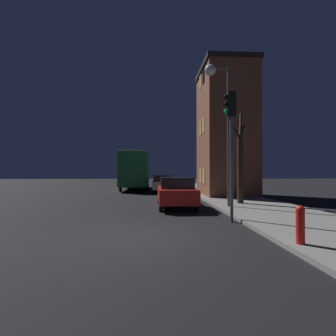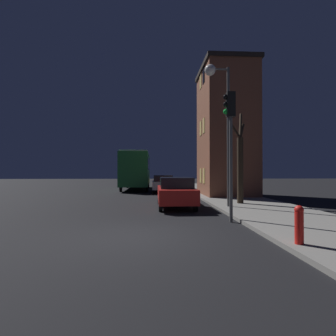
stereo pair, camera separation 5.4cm
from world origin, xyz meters
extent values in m
plane|color=black|center=(0.00, 0.00, 0.00)|extent=(120.00, 120.00, 0.00)
cube|color=slate|center=(5.61, 0.00, 0.07)|extent=(4.19, 60.00, 0.13)
cube|color=brown|center=(5.84, 11.91, 4.78)|extent=(3.53, 5.07, 9.30)
cube|color=black|center=(5.84, 11.91, 9.58)|extent=(3.77, 5.31, 0.30)
cube|color=#F2D172|center=(4.06, 11.29, 1.53)|extent=(0.03, 0.70, 1.10)
cube|color=#F2D172|center=(4.06, 12.53, 1.53)|extent=(0.03, 0.70, 1.10)
cube|color=#F2D172|center=(4.06, 11.29, 5.18)|extent=(0.03, 0.70, 1.10)
cube|color=#F2D172|center=(4.06, 12.53, 5.18)|extent=(0.03, 0.70, 1.10)
cube|color=black|center=(4.06, 11.29, 8.83)|extent=(0.03, 0.70, 1.10)
cube|color=#F2D172|center=(4.06, 12.53, 8.83)|extent=(0.03, 0.70, 1.10)
cylinder|color=#4C4C4C|center=(4.11, 5.18, 3.56)|extent=(0.14, 0.14, 6.86)
cylinder|color=#4C4C4C|center=(3.66, 5.18, 6.89)|extent=(0.90, 0.09, 0.09)
sphere|color=white|center=(3.21, 5.18, 6.84)|extent=(0.55, 0.55, 0.55)
cylinder|color=#4C4C4C|center=(3.24, 1.83, 1.91)|extent=(0.12, 0.12, 3.83)
cube|color=black|center=(3.24, 1.83, 4.28)|extent=(0.30, 0.24, 0.90)
sphere|color=black|center=(3.06, 1.83, 4.55)|extent=(0.20, 0.20, 0.20)
sphere|color=black|center=(3.06, 1.83, 4.28)|extent=(0.20, 0.20, 0.20)
sphere|color=green|center=(3.06, 1.83, 4.01)|extent=(0.20, 0.20, 0.20)
cylinder|color=#2D2319|center=(5.10, 6.39, 1.90)|extent=(0.33, 0.33, 3.54)
cylinder|color=#2D2319|center=(5.31, 6.73, 4.09)|extent=(0.60, 0.84, 0.93)
cylinder|color=#2D2319|center=(5.28, 6.85, 4.41)|extent=(0.55, 1.08, 1.56)
cylinder|color=#2D2319|center=(4.80, 6.52, 4.22)|extent=(0.76, 0.41, 1.15)
cube|color=#1E6B33|center=(-1.37, 19.46, 2.04)|extent=(2.57, 9.04, 3.13)
cube|color=black|center=(-1.37, 19.46, 2.61)|extent=(2.59, 8.32, 1.13)
cube|color=#B2B2B2|center=(-1.37, 19.46, 3.67)|extent=(2.45, 8.59, 0.12)
cylinder|color=black|center=(-0.18, 22.40, 0.48)|extent=(0.18, 0.96, 0.96)
cylinder|color=black|center=(-2.57, 22.40, 0.48)|extent=(0.18, 0.96, 0.96)
cylinder|color=black|center=(-0.18, 16.53, 0.48)|extent=(0.18, 0.96, 0.96)
cylinder|color=black|center=(-2.57, 16.53, 0.48)|extent=(0.18, 0.96, 0.96)
cube|color=#B21E19|center=(1.56, 5.97, 0.67)|extent=(1.79, 4.46, 0.69)
cube|color=black|center=(1.56, 5.75, 1.28)|extent=(1.57, 2.32, 0.52)
cylinder|color=black|center=(2.37, 7.42, 0.33)|extent=(0.18, 0.66, 0.66)
cylinder|color=black|center=(0.76, 7.42, 0.33)|extent=(0.18, 0.66, 0.66)
cylinder|color=black|center=(2.37, 4.52, 0.33)|extent=(0.18, 0.66, 0.66)
cylinder|color=black|center=(0.76, 4.52, 0.33)|extent=(0.18, 0.66, 0.66)
cube|color=#B7BABF|center=(1.22, 15.47, 0.67)|extent=(1.81, 3.89, 0.66)
cube|color=black|center=(1.22, 15.28, 1.26)|extent=(1.59, 2.02, 0.53)
cylinder|color=black|center=(2.03, 16.74, 0.34)|extent=(0.18, 0.68, 0.68)
cylinder|color=black|center=(0.41, 16.74, 0.34)|extent=(0.18, 0.68, 0.68)
cylinder|color=black|center=(2.03, 14.21, 0.34)|extent=(0.18, 0.68, 0.68)
cylinder|color=black|center=(0.41, 14.21, 0.34)|extent=(0.18, 0.68, 0.68)
cube|color=olive|center=(1.47, 23.56, 0.63)|extent=(1.80, 4.70, 0.58)
cube|color=black|center=(1.47, 23.32, 1.17)|extent=(1.58, 2.45, 0.49)
cylinder|color=black|center=(2.28, 25.09, 0.34)|extent=(0.18, 0.68, 0.68)
cylinder|color=black|center=(0.66, 25.09, 0.34)|extent=(0.18, 0.68, 0.68)
cylinder|color=black|center=(2.28, 22.03, 0.34)|extent=(0.18, 0.68, 0.68)
cylinder|color=black|center=(0.66, 22.03, 0.34)|extent=(0.18, 0.68, 0.68)
cylinder|color=red|center=(3.86, -1.52, 0.51)|extent=(0.20, 0.20, 0.75)
sphere|color=red|center=(3.86, -1.52, 0.93)|extent=(0.21, 0.21, 0.21)
camera|label=1|loc=(0.40, -7.51, 1.83)|focal=28.00mm
camera|label=2|loc=(0.45, -7.51, 1.83)|focal=28.00mm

